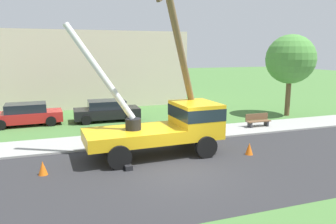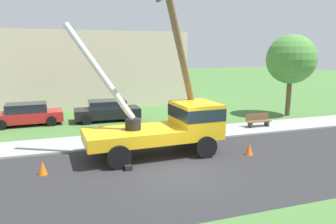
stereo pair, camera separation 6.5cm
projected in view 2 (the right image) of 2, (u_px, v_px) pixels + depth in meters
The scene contains 13 objects.
ground_plane at pixel (121, 116), 24.12m from camera, with size 120.00×120.00×0.00m, color #477538.
road_asphalt at pixel (178, 171), 12.97m from camera, with size 80.00×7.83×0.01m, color #2B2B2D.
sidewalk_strip at pixel (144, 138), 17.84m from camera, with size 80.00×2.68×0.10m, color #9E9E99.
utility_truck at pixel (170, 124), 15.06m from camera, with size 6.84×3.21×5.98m.
leaning_utility_pole at pixel (183, 63), 15.19m from camera, with size 3.53×3.08×8.24m.
traffic_cone_ahead at pixel (249, 149), 15.02m from camera, with size 0.36×0.36×0.56m, color orange.
traffic_cone_behind at pixel (43, 168), 12.59m from camera, with size 0.36×0.36×0.56m, color orange.
traffic_cone_curbside at pixel (190, 137), 17.06m from camera, with size 0.36×0.36×0.56m, color orange.
parked_sedan_red at pixel (27, 114), 20.96m from camera, with size 4.47×2.14×1.42m.
parked_sedan_black at pixel (107, 110), 22.26m from camera, with size 4.44×2.08×1.42m.
park_bench at pixel (258, 121), 20.17m from camera, with size 1.60×0.45×0.90m.
roadside_tree_near at pixel (291, 59), 23.39m from camera, with size 3.55×3.55×5.93m.
lowrise_building_backdrop at pixel (82, 68), 28.96m from camera, with size 18.00×6.00×6.40m, color beige.
Camera 2 is at (-4.36, -11.50, 4.77)m, focal length 34.61 mm.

